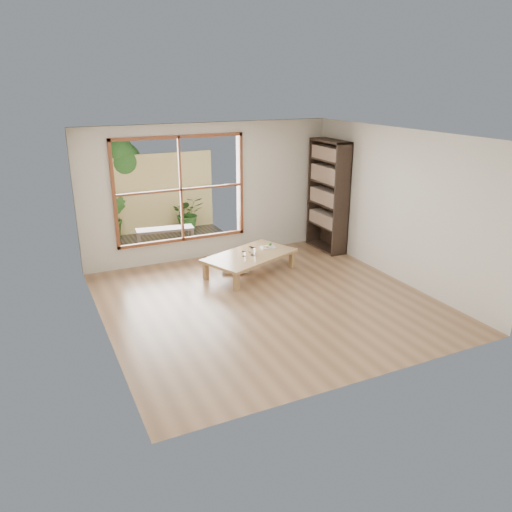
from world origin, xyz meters
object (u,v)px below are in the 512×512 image
at_px(garden_bench, 165,231).
at_px(food_tray, 268,247).
at_px(low_table, 250,257).
at_px(bookshelf, 328,196).

bearing_deg(garden_bench, food_tray, -46.56).
distance_m(low_table, bookshelf, 2.26).
bearing_deg(food_tray, garden_bench, 136.78).
relative_size(low_table, garden_bench, 1.53).
height_order(low_table, garden_bench, garden_bench).
relative_size(low_table, food_tray, 6.19).
relative_size(bookshelf, garden_bench, 1.83).
bearing_deg(garden_bench, low_table, -58.73).
height_order(bookshelf, garden_bench, bookshelf).
distance_m(bookshelf, garden_bench, 3.47).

